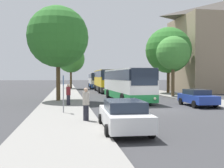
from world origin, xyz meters
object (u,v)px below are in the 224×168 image
(tree_right_mid, at_px, (168,50))
(bus_stop_sign, at_px, (63,89))
(bus_rear, at_px, (96,80))
(pedestrian_waiting_near, at_px, (86,104))
(parked_car_right_far, at_px, (123,86))
(pedestrian_waiting_far, at_px, (68,94))
(parked_car_left_curb, at_px, (124,115))
(parked_car_right_near, at_px, (197,97))
(bus_front, at_px, (126,84))
(tree_right_near, at_px, (173,53))
(tree_left_far, at_px, (71,59))
(bus_middle, at_px, (105,80))
(tree_left_near, at_px, (58,37))

(tree_right_mid, bearing_deg, bus_stop_sign, -128.85)
(bus_rear, relative_size, pedestrian_waiting_near, 6.66)
(parked_car_right_far, xyz_separation_m, pedestrian_waiting_far, (-10.30, -26.31, 0.30))
(pedestrian_waiting_near, relative_size, pedestrian_waiting_far, 1.01)
(bus_rear, xyz_separation_m, pedestrian_waiting_near, (-5.14, -41.57, -0.67))
(parked_car_left_curb, distance_m, pedestrian_waiting_far, 10.50)
(pedestrian_waiting_near, height_order, tree_right_mid, tree_right_mid)
(bus_stop_sign, bearing_deg, pedestrian_waiting_far, 85.50)
(pedestrian_waiting_far, bearing_deg, pedestrian_waiting_near, -169.89)
(parked_car_right_near, bearing_deg, bus_rear, -80.71)
(bus_front, relative_size, pedestrian_waiting_near, 6.65)
(bus_front, distance_m, tree_right_near, 8.07)
(tree_left_far, bearing_deg, bus_middle, -63.21)
(tree_right_mid, bearing_deg, tree_right_near, -106.48)
(bus_rear, bearing_deg, tree_left_near, -101.15)
(bus_middle, distance_m, parked_car_right_far, 7.80)
(bus_stop_sign, distance_m, tree_right_mid, 23.54)
(tree_left_near, relative_size, tree_left_far, 1.08)
(tree_right_near, relative_size, tree_right_mid, 0.77)
(tree_right_near, bearing_deg, parked_car_left_curb, -119.02)
(bus_middle, xyz_separation_m, tree_right_near, (6.52, -11.98, 3.45))
(bus_rear, height_order, pedestrian_waiting_far, bus_rear)
(bus_middle, xyz_separation_m, tree_left_near, (-6.93, -15.54, 4.52))
(tree_right_mid, bearing_deg, tree_left_far, 128.54)
(parked_car_right_near, relative_size, tree_left_far, 0.50)
(bus_stop_sign, distance_m, tree_left_near, 10.06)
(bus_rear, bearing_deg, tree_right_near, -73.76)
(parked_car_right_near, bearing_deg, bus_middle, -75.73)
(bus_stop_sign, relative_size, tree_right_near, 0.34)
(parked_car_left_curb, bearing_deg, tree_left_far, 94.47)
(bus_front, distance_m, bus_rear, 29.05)
(pedestrian_waiting_near, height_order, pedestrian_waiting_far, pedestrian_waiting_near)
(tree_right_near, bearing_deg, bus_rear, 104.05)
(tree_right_near, bearing_deg, tree_right_mid, 73.52)
(tree_right_near, bearing_deg, bus_stop_sign, -135.95)
(tree_left_near, height_order, tree_right_mid, tree_right_mid)
(bus_front, xyz_separation_m, tree_right_near, (6.49, 3.20, 3.57))
(parked_car_right_near, bearing_deg, tree_right_mid, -101.25)
(bus_rear, height_order, parked_car_left_curb, bus_rear)
(tree_right_mid, bearing_deg, bus_rear, 111.80)
(parked_car_right_far, bearing_deg, parked_car_right_near, 89.94)
(tree_right_mid, bearing_deg, tree_left_near, -148.85)
(tree_left_far, height_order, tree_right_near, tree_left_far)
(tree_right_near, bearing_deg, tree_left_near, -165.16)
(bus_middle, height_order, bus_rear, bus_middle)
(parked_car_left_curb, bearing_deg, parked_car_right_near, 48.87)
(tree_right_mid, bearing_deg, bus_front, -132.86)
(pedestrian_waiting_near, bearing_deg, tree_right_near, -176.08)
(parked_car_right_far, height_order, pedestrian_waiting_far, pedestrian_waiting_far)
(bus_middle, distance_m, bus_stop_sign, 25.21)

